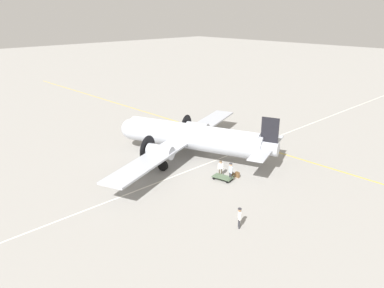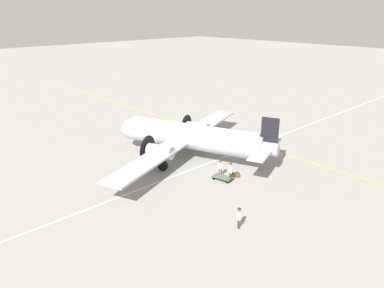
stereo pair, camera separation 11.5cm
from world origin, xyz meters
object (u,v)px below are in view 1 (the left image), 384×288
Objects in this scene: passenger_boarding at (231,170)px; crew_foreground at (239,216)px; suitcase_upright_spare at (237,175)px; baggage_cart at (223,177)px; ramp_agent at (221,166)px; suitcase_near_door at (233,175)px; airliner_main at (189,136)px.

crew_foreground is at bearing 161.77° from passenger_boarding.
suitcase_upright_spare is 0.28× the size of baggage_cart.
ramp_agent is (1.38, -0.09, -0.10)m from passenger_boarding.
baggage_cart is at bearing -179.60° from crew_foreground.
baggage_cart is at bearing 74.52° from suitcase_near_door.
ramp_agent is 1.48m from suitcase_near_door.
passenger_boarding is at bearing 112.57° from suitcase_near_door.
passenger_boarding reaches higher than baggage_cart.
suitcase_upright_spare is at bearing 170.91° from crew_foreground.
passenger_boarding is 0.85× the size of baggage_cart.
ramp_agent is at bearing 22.94° from passenger_boarding.
suitcase_near_door is (6.31, -6.70, -0.80)m from crew_foreground.
airliner_main reaches higher than baggage_cart.
crew_foreground is at bearing 130.78° from airliner_main.
suitcase_near_door is at bearing -40.88° from passenger_boarding.
suitcase_upright_spare is at bearing 151.46° from ramp_agent.
suitcase_upright_spare is (-0.30, -0.35, 0.02)m from suitcase_near_door.
airliner_main is 7.40m from suitcase_near_door.
passenger_boarding is (-7.33, 1.32, -1.36)m from airliner_main.
crew_foreground is 1.01× the size of ramp_agent.
passenger_boarding is at bearing 90.30° from suitcase_upright_spare.
baggage_cart is (0.62, 0.39, -0.87)m from passenger_boarding.
baggage_cart is at bearing 58.79° from passenger_boarding.
crew_foreground reaches higher than ramp_agent.
passenger_boarding is at bearing 175.68° from crew_foreground.
crew_foreground reaches higher than suitcase_upright_spare.
passenger_boarding reaches higher than crew_foreground.
crew_foreground is 2.78× the size of suitcase_upright_spare.
airliner_main is 7.28m from baggage_cart.
suitcase_near_door is (-7.02, 0.58, -2.25)m from airliner_main.
suitcase_upright_spare is at bearing -123.99° from baggage_cart.
passenger_boarding is at bearing -159.29° from baggage_cart.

